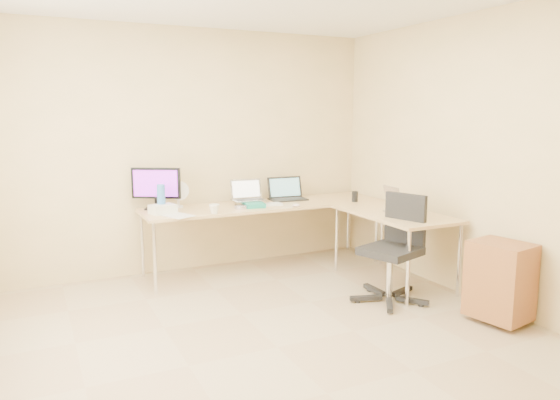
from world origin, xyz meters
name	(u,v)px	position (x,y,z in m)	size (l,w,h in m)	color
floor	(277,347)	(0.00, 0.00, 0.00)	(4.50, 4.50, 0.00)	tan
wall_back	(188,151)	(0.00, 2.25, 1.30)	(4.50, 4.50, 0.00)	beige
wall_right	(495,161)	(2.10, 0.00, 1.30)	(4.50, 4.50, 0.00)	beige
desk_main	(265,237)	(0.72, 1.85, 0.36)	(2.65, 0.70, 0.73)	tan
desk_return	(393,248)	(1.70, 0.85, 0.36)	(0.70, 1.30, 0.73)	tan
monitor	(156,188)	(-0.40, 2.05, 0.95)	(0.50, 0.16, 0.43)	black
book_stack	(254,204)	(0.56, 1.76, 0.75)	(0.20, 0.27, 0.05)	#167F6A
laptop_center	(248,190)	(0.55, 1.88, 0.89)	(0.35, 0.26, 0.22)	#A5A5A7
laptop_black	(288,189)	(1.07, 1.98, 0.86)	(0.41, 0.30, 0.26)	black
keyboard	(260,205)	(0.63, 1.75, 0.74)	(0.48, 0.13, 0.02)	silver
mouse	(296,205)	(0.96, 1.55, 0.75)	(0.09, 0.06, 0.03)	silver
mug	(214,209)	(0.05, 1.55, 0.78)	(0.10, 0.10, 0.10)	white
cd_stack	(241,207)	(0.39, 1.69, 0.75)	(0.14, 0.14, 0.03)	silver
water_bottle	(161,198)	(-0.40, 1.84, 0.87)	(0.08, 0.08, 0.28)	#3978C4
papers	(178,215)	(-0.30, 1.61, 0.73)	(0.21, 0.30, 0.01)	silver
white_box	(163,209)	(-0.40, 1.79, 0.77)	(0.24, 0.17, 0.09)	silver
desk_fan	(178,195)	(-0.17, 2.05, 0.86)	(0.20, 0.20, 0.26)	white
black_cup	(355,197)	(1.69, 1.55, 0.79)	(0.07, 0.07, 0.12)	black
laptop_return	(402,202)	(1.75, 0.80, 0.84)	(0.26, 0.33, 0.22)	#B4B2C3
office_chair	(390,248)	(1.34, 0.43, 0.50)	(0.59, 0.59, 0.99)	black
cabinet	(500,280)	(1.85, -0.36, 0.36)	(0.37, 0.46, 0.63)	#94401E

